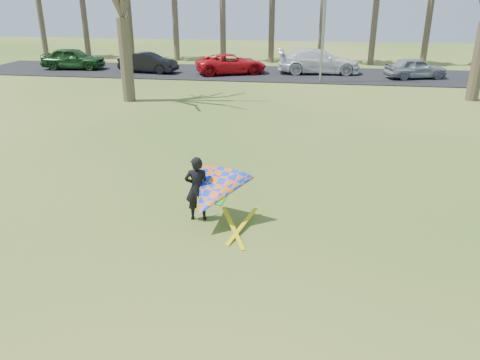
# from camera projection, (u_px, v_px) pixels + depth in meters

# --- Properties ---
(ground) EXTENTS (100.00, 100.00, 0.00)m
(ground) POSITION_uv_depth(u_px,v_px,m) (225.00, 262.00, 9.93)
(ground) COLOR #245A13
(ground) RESTS_ON ground
(parking_strip) EXTENTS (46.00, 7.00, 0.06)m
(parking_strip) POSITION_uv_depth(u_px,v_px,m) (291.00, 74.00, 32.85)
(parking_strip) COLOR black
(parking_strip) RESTS_ON ground
(streetlight) EXTENTS (2.28, 0.18, 8.00)m
(streetlight) POSITION_uv_depth(u_px,v_px,m) (327.00, 8.00, 28.13)
(streetlight) COLOR gray
(streetlight) RESTS_ON ground
(car_0) EXTENTS (4.69, 2.21, 1.55)m
(car_0) POSITION_uv_depth(u_px,v_px,m) (73.00, 58.00, 34.57)
(car_0) COLOR #1A411A
(car_0) RESTS_ON parking_strip
(car_1) EXTENTS (4.30, 1.94, 1.37)m
(car_1) POSITION_uv_depth(u_px,v_px,m) (148.00, 63.00, 33.13)
(car_1) COLOR black
(car_1) RESTS_ON parking_strip
(car_2) EXTENTS (5.39, 4.01, 1.36)m
(car_2) POSITION_uv_depth(u_px,v_px,m) (231.00, 64.00, 32.60)
(car_2) COLOR red
(car_2) RESTS_ON parking_strip
(car_3) EXTENTS (5.90, 2.85, 1.65)m
(car_3) POSITION_uv_depth(u_px,v_px,m) (319.00, 61.00, 32.70)
(car_3) COLOR white
(car_3) RESTS_ON parking_strip
(car_4) EXTENTS (4.25, 2.69, 1.35)m
(car_4) POSITION_uv_depth(u_px,v_px,m) (416.00, 68.00, 30.81)
(car_4) COLOR gray
(car_4) RESTS_ON parking_strip
(kite_flyer) EXTENTS (2.13, 2.39, 2.02)m
(kite_flyer) POSITION_uv_depth(u_px,v_px,m) (211.00, 192.00, 11.29)
(kite_flyer) COLOR black
(kite_flyer) RESTS_ON ground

